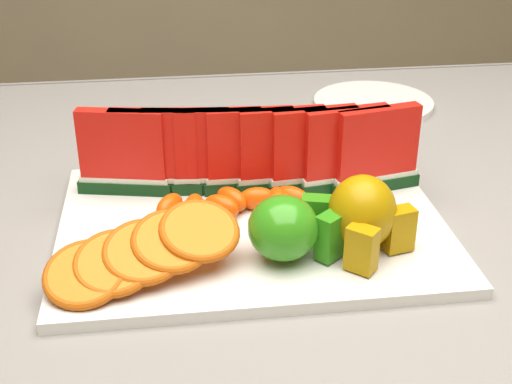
{
  "coord_description": "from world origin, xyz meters",
  "views": [
    {
      "loc": [
        -0.05,
        -0.65,
        1.14
      ],
      "look_at": [
        0.03,
        -0.02,
        0.81
      ],
      "focal_mm": 50.0,
      "sensor_mm": 36.0,
      "label": 1
    }
  ],
  "objects_px": {
    "apple_cluster": "(290,228)",
    "pear_cluster": "(364,215)",
    "platter": "(252,226)",
    "side_plate": "(373,103)",
    "fork": "(121,148)"
  },
  "relations": [
    {
      "from": "apple_cluster",
      "to": "pear_cluster",
      "type": "distance_m",
      "value": 0.07
    },
    {
      "from": "platter",
      "to": "pear_cluster",
      "type": "relative_size",
      "value": 4.04
    },
    {
      "from": "side_plate",
      "to": "platter",
      "type": "bearing_deg",
      "value": -123.53
    },
    {
      "from": "apple_cluster",
      "to": "side_plate",
      "type": "height_order",
      "value": "apple_cluster"
    },
    {
      "from": "pear_cluster",
      "to": "fork",
      "type": "height_order",
      "value": "pear_cluster"
    },
    {
      "from": "platter",
      "to": "fork",
      "type": "relative_size",
      "value": 2.06
    },
    {
      "from": "apple_cluster",
      "to": "side_plate",
      "type": "bearing_deg",
      "value": 64.34
    },
    {
      "from": "apple_cluster",
      "to": "side_plate",
      "type": "xyz_separation_m",
      "value": [
        0.2,
        0.42,
        -0.04
      ]
    },
    {
      "from": "platter",
      "to": "side_plate",
      "type": "bearing_deg",
      "value": 56.47
    },
    {
      "from": "platter",
      "to": "apple_cluster",
      "type": "relative_size",
      "value": 3.85
    },
    {
      "from": "apple_cluster",
      "to": "fork",
      "type": "height_order",
      "value": "apple_cluster"
    },
    {
      "from": "apple_cluster",
      "to": "fork",
      "type": "xyz_separation_m",
      "value": [
        -0.17,
        0.3,
        -0.04
      ]
    },
    {
      "from": "fork",
      "to": "apple_cluster",
      "type": "bearing_deg",
      "value": -60.43
    },
    {
      "from": "apple_cluster",
      "to": "pear_cluster",
      "type": "bearing_deg",
      "value": 3.86
    },
    {
      "from": "apple_cluster",
      "to": "fork",
      "type": "relative_size",
      "value": 0.54
    }
  ]
}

